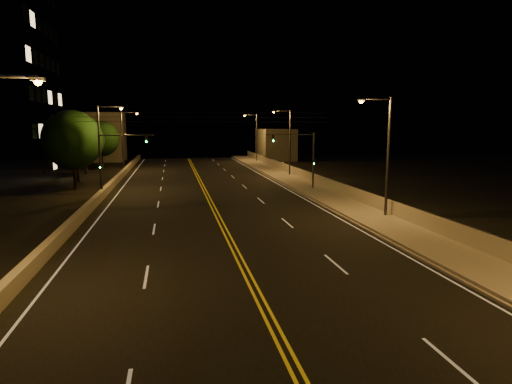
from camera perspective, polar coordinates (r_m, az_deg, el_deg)
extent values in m
cube|color=black|center=(29.43, -4.59, -4.31)|extent=(18.00, 120.00, 0.02)
cube|color=gray|center=(32.40, 14.78, -3.10)|extent=(3.60, 120.00, 0.30)
cube|color=gray|center=(31.65, 11.72, -3.41)|extent=(0.14, 120.00, 0.15)
cube|color=#A69C8A|center=(33.02, 17.40, -1.84)|extent=(0.30, 120.00, 1.00)
cube|color=#A69C8A|center=(29.89, -23.43, -4.10)|extent=(0.45, 120.00, 0.76)
cube|color=slate|center=(83.28, 2.62, 6.35)|extent=(6.00, 10.00, 5.92)
cube|color=slate|center=(85.37, -19.86, 6.93)|extent=(8.00, 8.00, 9.00)
cylinder|color=black|center=(32.93, 17.45, -0.93)|extent=(0.06, 120.00, 0.06)
cube|color=silver|center=(29.75, -21.34, -4.74)|extent=(0.12, 116.00, 0.00)
cube|color=silver|center=(31.54, 11.16, -3.53)|extent=(0.12, 116.00, 0.00)
cube|color=gold|center=(29.41, -4.88, -4.30)|extent=(0.12, 116.00, 0.00)
cube|color=gold|center=(29.44, -4.30, -4.28)|extent=(0.12, 116.00, 0.00)
cube|color=silver|center=(20.17, -14.43, -10.83)|extent=(0.12, 3.00, 0.00)
cube|color=silver|center=(28.80, -13.44, -4.81)|extent=(0.12, 3.00, 0.00)
cube|color=silver|center=(37.60, -12.91, -1.58)|extent=(0.12, 3.00, 0.00)
cube|color=silver|center=(46.48, -12.58, 0.42)|extent=(0.12, 3.00, 0.00)
cube|color=silver|center=(55.39, -12.36, 1.78)|extent=(0.12, 3.00, 0.00)
cube|color=silver|center=(64.33, -12.20, 2.76)|extent=(0.12, 3.00, 0.00)
cube|color=silver|center=(73.29, -12.08, 3.50)|extent=(0.12, 3.00, 0.00)
cube|color=silver|center=(82.25, -11.99, 4.08)|extent=(0.12, 3.00, 0.00)
cube|color=silver|center=(14.27, 24.80, -20.07)|extent=(0.12, 3.00, 0.00)
cube|color=silver|center=(21.54, 10.56, -9.41)|extent=(0.12, 3.00, 0.00)
cube|color=silver|center=(29.77, 4.18, -4.13)|extent=(0.12, 3.00, 0.00)
cube|color=silver|center=(38.35, 0.65, -1.14)|extent=(0.12, 3.00, 0.00)
cube|color=silver|center=(47.09, -1.57, 0.74)|extent=(0.12, 3.00, 0.00)
cube|color=silver|center=(55.91, -3.10, 2.04)|extent=(0.12, 3.00, 0.00)
cube|color=silver|center=(64.78, -4.21, 2.98)|extent=(0.12, 3.00, 0.00)
cube|color=silver|center=(73.68, -5.06, 3.69)|extent=(0.12, 3.00, 0.00)
cube|color=silver|center=(82.60, -5.72, 4.25)|extent=(0.12, 3.00, 0.00)
cylinder|color=#2D2D33|center=(31.73, 17.19, 4.17)|extent=(0.20, 0.20, 8.65)
cylinder|color=#2D2D33|center=(31.18, 15.73, 11.84)|extent=(2.20, 0.12, 0.12)
cube|color=#2D2D33|center=(30.70, 13.85, 11.84)|extent=(0.50, 0.25, 0.14)
sphere|color=#FF9E2D|center=(30.69, 13.84, 11.65)|extent=(0.28, 0.28, 0.28)
cylinder|color=#2D2D33|center=(55.77, 4.55, 6.44)|extent=(0.20, 0.20, 8.65)
cylinder|color=#2D2D33|center=(55.46, 3.49, 10.75)|extent=(2.20, 0.12, 0.12)
cube|color=#2D2D33|center=(55.19, 2.36, 10.70)|extent=(0.50, 0.25, 0.14)
sphere|color=#FF9E2D|center=(55.19, 2.36, 10.60)|extent=(0.28, 0.28, 0.28)
cylinder|color=#2D2D33|center=(77.34, 0.10, 7.17)|extent=(0.20, 0.20, 8.65)
cylinder|color=#2D2D33|center=(77.11, -0.72, 10.26)|extent=(2.20, 0.12, 0.12)
cube|color=#2D2D33|center=(76.92, -1.53, 10.21)|extent=(0.50, 0.25, 0.14)
sphere|color=#FF9E2D|center=(76.92, -1.53, 10.14)|extent=(0.28, 0.28, 0.28)
cylinder|color=#2D2D33|center=(18.60, -30.45, 13.13)|extent=(2.20, 0.12, 0.12)
cube|color=#2D2D33|center=(18.27, -27.09, 13.26)|extent=(0.50, 0.25, 0.14)
sphere|color=#FF9E2D|center=(18.26, -27.07, 12.95)|extent=(0.28, 0.28, 0.28)
cylinder|color=#2D2D33|center=(45.14, -20.10, 5.34)|extent=(0.20, 0.20, 8.65)
cylinder|color=#2D2D33|center=(44.95, -18.98, 10.71)|extent=(2.20, 0.12, 0.12)
cube|color=#2D2D33|center=(44.81, -17.56, 10.70)|extent=(0.50, 0.25, 0.14)
sphere|color=#FF9E2D|center=(44.81, -17.55, 10.57)|extent=(0.28, 0.28, 0.28)
cylinder|color=#2D2D33|center=(64.84, -17.40, 6.41)|extent=(0.20, 0.20, 8.65)
cylinder|color=#2D2D33|center=(64.71, -16.59, 10.15)|extent=(2.20, 0.12, 0.12)
cube|color=#2D2D33|center=(64.62, -15.60, 10.13)|extent=(0.50, 0.25, 0.14)
sphere|color=#FF9E2D|center=(64.61, -15.60, 10.04)|extent=(0.28, 0.28, 0.28)
cylinder|color=#2D2D33|center=(44.32, 7.65, 4.01)|extent=(0.18, 0.18, 5.97)
cylinder|color=#2D2D33|center=(43.43, 4.57, 7.64)|extent=(5.00, 0.10, 0.10)
cube|color=black|center=(43.00, 2.30, 7.18)|extent=(0.28, 0.18, 0.80)
sphere|color=#19FF4C|center=(42.90, 2.33, 6.84)|extent=(0.14, 0.14, 0.14)
cube|color=black|center=(44.17, 7.71, 4.01)|extent=(0.22, 0.14, 0.55)
cylinder|color=#2D2D33|center=(42.50, -20.02, 3.34)|extent=(0.18, 0.18, 5.97)
cylinder|color=#2D2D33|center=(42.03, -16.84, 7.25)|extent=(5.00, 0.10, 0.10)
cube|color=black|center=(41.90, -14.42, 6.86)|extent=(0.28, 0.18, 0.80)
sphere|color=#19FF4C|center=(41.80, -14.41, 6.52)|extent=(0.14, 0.14, 0.14)
cube|color=black|center=(42.36, -20.06, 3.34)|extent=(0.22, 0.14, 0.55)
cylinder|color=black|center=(38.10, -6.37, 9.28)|extent=(22.00, 0.03, 0.03)
cylinder|color=black|center=(38.10, -6.38, 9.88)|extent=(22.00, 0.03, 0.03)
cylinder|color=black|center=(38.11, -6.39, 10.48)|extent=(22.00, 0.03, 0.03)
cylinder|color=black|center=(48.63, -22.98, 1.99)|extent=(0.36, 0.36, 2.89)
sphere|color=black|center=(48.37, -23.26, 6.42)|extent=(6.09, 6.09, 6.09)
cylinder|color=black|center=(55.33, -22.66, 2.55)|extent=(0.36, 0.36, 2.46)
sphere|color=black|center=(55.10, -22.86, 5.86)|extent=(5.19, 5.19, 5.19)
cylinder|color=black|center=(63.79, -21.74, 3.40)|extent=(0.36, 0.36, 2.53)
sphere|color=black|center=(63.59, -21.92, 6.36)|extent=(5.35, 5.35, 5.35)
cylinder|color=black|center=(69.74, -19.84, 3.95)|extent=(0.36, 0.36, 2.58)
sphere|color=black|center=(69.56, -19.98, 6.71)|extent=(5.45, 5.45, 5.45)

